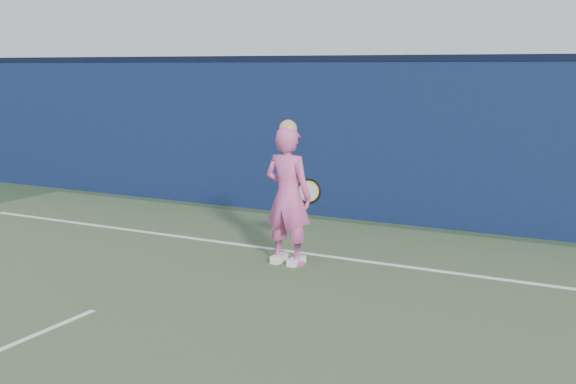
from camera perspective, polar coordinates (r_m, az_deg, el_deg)
The scene contains 5 objects.
ground at distance 6.96m, azimuth -20.82°, elevation -11.24°, with size 80.00×80.00×0.00m, color #2E4027.
backstop_wall at distance 11.88m, azimuth 2.88°, elevation 4.20°, with size 24.00×0.40×2.50m, color #0E183E.
wall_cap at distance 11.82m, azimuth 2.93°, elevation 10.48°, with size 24.00×0.42×0.10m, color black.
player at distance 8.85m, azimuth 0.00°, elevation -0.29°, with size 0.65×0.45×1.80m.
racket at distance 9.21m, azimuth 1.48°, elevation 0.03°, with size 0.62×0.14×0.33m.
Camera 1 is at (4.96, -4.23, 2.44)m, focal length 45.00 mm.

